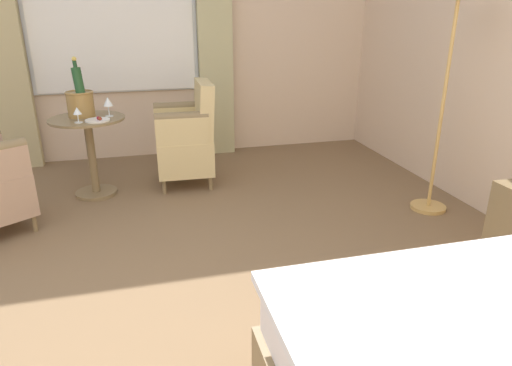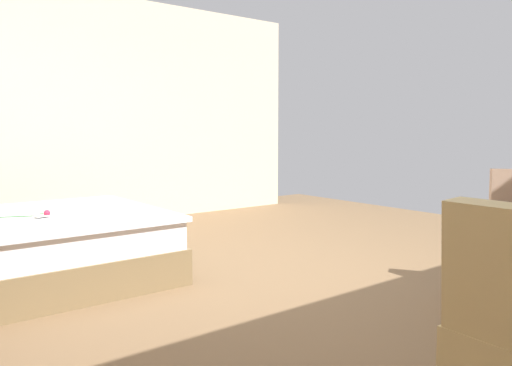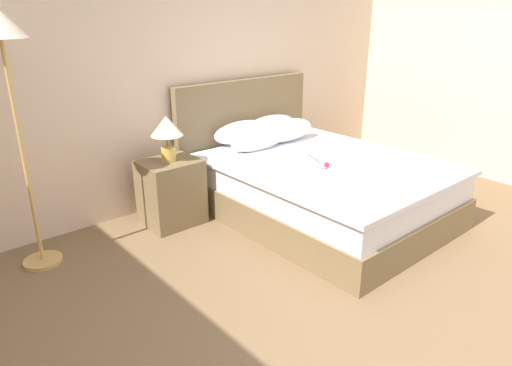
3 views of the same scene
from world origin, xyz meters
name	(u,v)px [view 2 (image 2 of 3)]	position (x,y,z in m)	size (l,w,h in m)	color
ground_plane	(270,281)	(0.00, 0.00, 0.00)	(8.00, 8.00, 0.00)	brown
wall_far_side	(108,111)	(3.31, 0.00, 1.46)	(0.12, 5.66, 2.91)	beige
bed	(4,248)	(1.08, 1.71, 0.32)	(1.66, 2.19, 1.13)	olive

